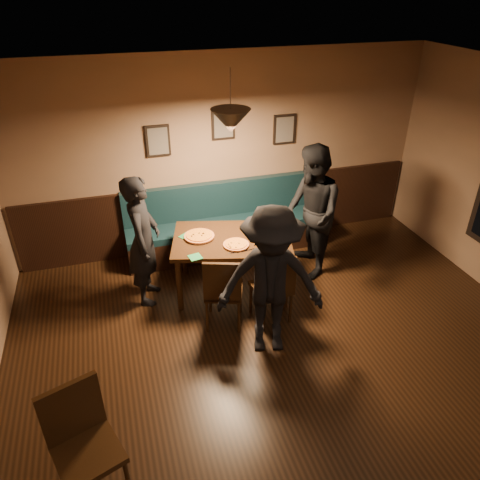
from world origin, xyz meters
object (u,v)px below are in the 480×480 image
(chair_near_right, at_px, (271,286))
(diner_right, at_px, (311,213))
(tabasco_bottle, at_px, (270,230))
(dining_table, at_px, (232,264))
(soda_glass, at_px, (284,237))
(chair_near_left, at_px, (224,289))
(diner_front, at_px, (271,282))
(booth_bench, at_px, (230,220))
(diner_left, at_px, (143,241))
(cafe_chair_far, at_px, (88,452))

(chair_near_right, distance_m, diner_right, 1.24)
(tabasco_bottle, bearing_deg, chair_near_right, -107.96)
(dining_table, bearing_deg, soda_glass, -10.68)
(chair_near_left, height_order, diner_front, diner_front)
(booth_bench, relative_size, chair_near_right, 3.22)
(chair_near_left, xyz_separation_m, diner_left, (-0.80, 0.75, 0.36))
(diner_right, bearing_deg, cafe_chair_far, -44.12)
(chair_near_left, relative_size, diner_right, 0.53)
(dining_table, distance_m, diner_right, 1.23)
(booth_bench, bearing_deg, diner_front, -93.95)
(booth_bench, relative_size, tabasco_bottle, 25.27)
(diner_right, bearing_deg, tabasco_bottle, -69.76)
(dining_table, xyz_separation_m, diner_left, (-1.07, 0.15, 0.45))
(cafe_chair_far, bearing_deg, tabasco_bottle, -154.68)
(soda_glass, distance_m, tabasco_bottle, 0.26)
(soda_glass, height_order, tabasco_bottle, soda_glass)
(chair_near_right, distance_m, diner_front, 0.63)
(diner_front, bearing_deg, cafe_chair_far, -133.20)
(diner_left, bearing_deg, tabasco_bottle, -82.32)
(dining_table, xyz_separation_m, chair_near_left, (-0.27, -0.60, 0.09))
(dining_table, relative_size, diner_front, 0.84)
(chair_near_left, bearing_deg, diner_left, 155.52)
(booth_bench, relative_size, diner_left, 1.79)
(chair_near_right, xyz_separation_m, diner_right, (0.83, 0.80, 0.44))
(diner_front, relative_size, soda_glass, 11.68)
(diner_right, bearing_deg, soda_glass, -47.25)
(diner_right, xyz_separation_m, cafe_chair_far, (-2.91, -2.45, -0.39))
(dining_table, distance_m, diner_front, 1.23)
(soda_glass, bearing_deg, chair_near_left, -159.65)
(booth_bench, bearing_deg, dining_table, -103.86)
(chair_near_right, bearing_deg, dining_table, 105.01)
(dining_table, bearing_deg, tabasco_bottle, 9.72)
(chair_near_left, bearing_deg, tabasco_bottle, 55.03)
(diner_left, distance_m, diner_right, 2.18)
(tabasco_bottle, bearing_deg, diner_right, 14.48)
(diner_left, xyz_separation_m, cafe_chair_far, (-0.73, -2.49, -0.31))
(chair_near_right, relative_size, cafe_chair_far, 0.89)
(cafe_chair_far, bearing_deg, chair_near_right, -161.26)
(diner_right, height_order, cafe_chair_far, diner_right)
(chair_near_right, bearing_deg, tabasco_bottle, 64.81)
(diner_right, distance_m, cafe_chair_far, 3.82)
(diner_left, relative_size, tabasco_bottle, 14.09)
(diner_left, xyz_separation_m, tabasco_bottle, (1.55, -0.20, 0.00))
(chair_near_right, distance_m, tabasco_bottle, 0.77)
(chair_near_left, height_order, diner_left, diner_left)
(chair_near_left, height_order, tabasco_bottle, chair_near_left)
(booth_bench, xyz_separation_m, diner_left, (-1.31, -0.82, 0.34))
(chair_near_right, height_order, diner_right, diner_right)
(diner_left, distance_m, diner_front, 1.73)
(diner_front, relative_size, tabasco_bottle, 14.57)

